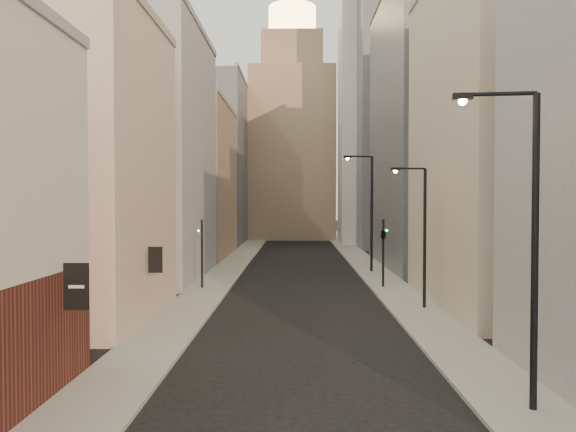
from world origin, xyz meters
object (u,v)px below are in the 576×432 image
Objects in this scene: clock_tower at (292,134)px; traffic_light_left at (202,242)px; streetlamp_near at (526,231)px; streetlamp_far at (369,206)px; traffic_light_right at (383,236)px; streetlamp_mid at (421,229)px; white_tower at (367,116)px.

traffic_light_left is at bearing -96.13° from clock_tower.
streetlamp_near is 32.48m from streetlamp_far.
streetlamp_far reaches higher than streetlamp_near.
streetlamp_far is 8.97m from traffic_light_right.
streetlamp_far reaches higher than streetlamp_mid.
traffic_light_left is at bearing 139.91° from streetlamp_mid.
streetlamp_mid is at bearing -82.87° from clock_tower.
streetlamp_far reaches higher than traffic_light_left.
streetlamp_mid is at bearing -102.28° from streetlamp_far.
white_tower is at bearing -125.68° from traffic_light_left.
streetlamp_mid is (7.91, -63.26, -12.93)m from clock_tower.
white_tower is (11.00, -14.00, 0.97)m from clock_tower.
clock_tower reaches higher than traffic_light_right.
white_tower is 51.28m from streetlamp_mid.
streetlamp_near is 15.82m from streetlamp_mid.
traffic_light_right is at bearing -95.59° from white_tower.
clock_tower is 4.71× the size of streetlamp_near.
clock_tower reaches higher than streetlamp_mid.
white_tower is 47.78m from traffic_light_left.
white_tower is 5.04× the size of streetlamp_mid.
streetlamp_near is at bearing 106.69° from traffic_light_left.
streetlamp_near is 23.80m from traffic_light_right.
clock_tower reaches higher than streetlamp_near.
white_tower is at bearing 73.90° from streetlamp_mid.
white_tower is 35.22m from streetlamp_far.
clock_tower is 17.83m from white_tower.
streetlamp_far is at bearing 96.62° from streetlamp_near.
traffic_light_right is at bearing 97.11° from streetlamp_near.
streetlamp_far is 2.05× the size of traffic_light_left.
streetlamp_mid is at bearing -93.59° from white_tower.
streetlamp_mid reaches higher than traffic_light_left.
traffic_light_left and traffic_light_right have the same top height.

